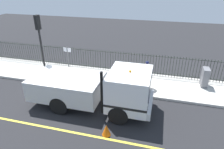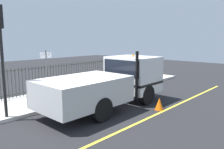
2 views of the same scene
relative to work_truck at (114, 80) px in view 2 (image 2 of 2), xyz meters
The scene contains 10 objects.
ground_plane 2.70m from the work_truck, 93.47° to the left, with size 51.28×51.28×0.00m, color #232326.
sidewalk_slab 4.05m from the work_truck, 38.09° to the left, with size 3.08×23.31×0.15m, color beige.
lane_marking 3.49m from the work_truck, 132.76° to the left, with size 0.12×20.98×0.01m, color yellow.
work_truck is the anchor object (origin of this frame).
worker_standing 3.31m from the work_truck, 39.24° to the right, with size 0.48×0.52×1.74m.
iron_fence 5.03m from the work_truck, 28.51° to the left, with size 0.04×19.85×1.55m.
traffic_light_near 5.10m from the work_truck, 68.12° to the left, with size 0.32×0.24×4.27m.
utility_cabinet 6.75m from the work_truck, 56.99° to the right, with size 0.72×0.38×1.19m, color slate.
traffic_cone 2.36m from the work_truck, 156.55° to the right, with size 0.39×0.39×0.56m, color orange.
street_sign 3.11m from the work_truck, 57.41° to the left, with size 0.09×0.50×2.55m.
Camera 2 is at (-6.87, 5.39, 3.19)m, focal length 35.91 mm.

